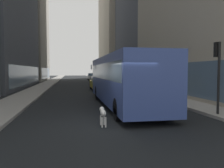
# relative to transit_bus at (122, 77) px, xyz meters

# --- Properties ---
(ground_plane) EXTENTS (120.00, 120.00, 0.00)m
(ground_plane) POSITION_rel_transit_bus_xyz_m (-1.20, 30.40, -1.78)
(ground_plane) COLOR black
(sidewalk_left) EXTENTS (2.40, 110.00, 0.15)m
(sidewalk_left) POSITION_rel_transit_bus_xyz_m (-6.90, 30.40, -1.70)
(sidewalk_left) COLOR gray
(sidewalk_left) RESTS_ON ground
(sidewalk_right) EXTENTS (2.40, 110.00, 0.15)m
(sidewalk_right) POSITION_rel_transit_bus_xyz_m (4.50, 30.40, -1.70)
(sidewalk_right) COLOR #9E9991
(sidewalk_right) RESTS_ON ground
(building_left_far) EXTENTS (8.85, 18.33, 34.61)m
(building_left_far) POSITION_rel_transit_bus_xyz_m (-13.10, 39.73, 15.52)
(building_left_far) COLOR gray
(building_left_far) RESTS_ON ground
(building_right_mid) EXTENTS (8.25, 20.69, 28.75)m
(building_right_mid) POSITION_rel_transit_bus_xyz_m (10.70, 25.03, 12.59)
(building_right_mid) COLOR #4C515B
(building_right_mid) RESTS_ON ground
(building_right_far) EXTENTS (10.24, 20.09, 39.40)m
(building_right_far) POSITION_rel_transit_bus_xyz_m (10.70, 47.43, 17.91)
(building_right_far) COLOR #B2A893
(building_right_far) RESTS_ON ground
(transit_bus) EXTENTS (2.78, 11.53, 3.05)m
(transit_bus) POSITION_rel_transit_bus_xyz_m (0.00, 0.00, 0.00)
(transit_bus) COLOR #33478C
(transit_bus) RESTS_ON ground
(car_white_van) EXTENTS (1.78, 4.12, 1.62)m
(car_white_van) POSITION_rel_transit_bus_xyz_m (1.60, 38.36, -0.96)
(car_white_van) COLOR silver
(car_white_van) RESTS_ON ground
(car_yellow_taxi) EXTENTS (1.88, 4.77, 1.62)m
(car_yellow_taxi) POSITION_rel_transit_bus_xyz_m (0.00, 10.87, -0.95)
(car_yellow_taxi) COLOR yellow
(car_yellow_taxi) RESTS_ON ground
(car_blue_hatchback) EXTENTS (1.87, 4.73, 1.62)m
(car_blue_hatchback) POSITION_rel_transit_bus_xyz_m (1.60, 16.47, -0.95)
(car_blue_hatchback) COLOR #4C6BB7
(car_blue_hatchback) RESTS_ON ground
(dalmatian_dog) EXTENTS (0.22, 0.96, 0.72)m
(dalmatian_dog) POSITION_rel_transit_bus_xyz_m (-1.91, -4.95, -1.26)
(dalmatian_dog) COLOR white
(dalmatian_dog) RESTS_ON ground
(traffic_light_near) EXTENTS (0.24, 0.41, 3.40)m
(traffic_light_near) POSITION_rel_transit_bus_xyz_m (3.70, -4.15, 0.66)
(traffic_light_near) COLOR black
(traffic_light_near) RESTS_ON sidewalk_right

